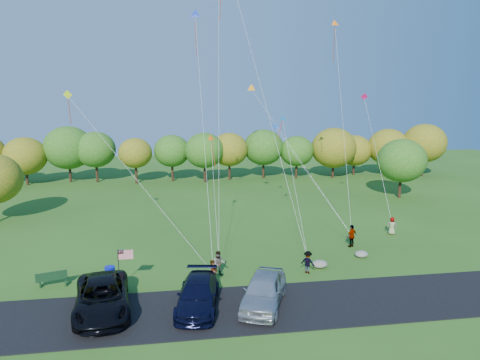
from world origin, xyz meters
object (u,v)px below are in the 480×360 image
object	(u,v)px
minivan_silver	(264,290)
flyer_e	(392,226)
park_bench	(52,279)
flyer_b	(219,263)
trash_barrel	(110,274)
minivan_dark	(102,297)
flyer_d	(352,236)
flyer_a	(213,274)
minivan_navy	(198,295)
flyer_c	(308,262)

from	to	relation	value
minivan_silver	flyer_e	xyz separation A→B (m)	(14.47, 11.90, -0.20)
flyer_e	park_bench	distance (m)	28.67
flyer_b	trash_barrel	xyz separation A→B (m)	(-7.45, 0.22, -0.39)
minivan_dark	trash_barrel	distance (m)	4.58
trash_barrel	minivan_silver	bearing A→B (deg)	-28.15
minivan_dark	flyer_b	world-z (taller)	minivan_dark
flyer_b	flyer_d	distance (m)	12.40
minivan_dark	flyer_d	size ratio (longest dim) A/B	3.41
minivan_silver	park_bench	xyz separation A→B (m)	(-13.28, 4.71, -0.44)
flyer_b	flyer_d	xyz separation A→B (m)	(11.64, 4.29, 0.07)
flyer_a	minivan_silver	bearing A→B (deg)	-100.71
minivan_dark	flyer_b	bearing A→B (deg)	22.92
flyer_e	minivan_navy	bearing A→B (deg)	59.40
flyer_c	flyer_d	xyz separation A→B (m)	(5.32, 4.79, 0.14)
flyer_c	trash_barrel	size ratio (longest dim) A/B	1.63
flyer_b	flyer_c	distance (m)	6.33
minivan_dark	flyer_e	bearing A→B (deg)	17.30
flyer_b	flyer_d	world-z (taller)	flyer_d
flyer_b	flyer_a	bearing A→B (deg)	-101.20
minivan_silver	park_bench	world-z (taller)	minivan_silver
minivan_dark	flyer_a	bearing A→B (deg)	12.03
park_bench	minivan_navy	bearing A→B (deg)	-41.86
minivan_silver	flyer_c	bearing A→B (deg)	68.87
flyer_e	park_bench	bearing A→B (deg)	41.65
flyer_c	trash_barrel	xyz separation A→B (m)	(-13.77, 0.72, -0.31)
flyer_d	flyer_e	distance (m)	5.69
flyer_c	flyer_e	bearing A→B (deg)	-106.18
flyer_b	flyer_c	size ratio (longest dim) A/B	1.09
minivan_dark	flyer_d	distance (m)	20.73
trash_barrel	flyer_c	bearing A→B (deg)	-3.00
trash_barrel	flyer_d	bearing A→B (deg)	12.04
minivan_navy	trash_barrel	world-z (taller)	minivan_navy
flyer_c	flyer_d	bearing A→B (deg)	-99.99
minivan_navy	minivan_dark	bearing A→B (deg)	-174.00
minivan_dark	flyer_c	size ratio (longest dim) A/B	4.00
minivan_dark	flyer_d	world-z (taller)	flyer_d
minivan_navy	flyer_c	xyz separation A→B (m)	(8.03, 4.14, -0.06)
flyer_b	park_bench	bearing A→B (deg)	-173.89
minivan_navy	flyer_b	xyz separation A→B (m)	(1.71, 4.63, 0.02)
flyer_a	park_bench	xyz separation A→B (m)	(-10.54, 1.67, -0.37)
flyer_d	park_bench	distance (m)	23.18
park_bench	trash_barrel	distance (m)	3.67
flyer_d	minivan_dark	bearing A→B (deg)	-3.93
flyer_b	park_bench	size ratio (longest dim) A/B	0.94
minivan_dark	minivan_silver	world-z (taller)	minivan_silver
minivan_silver	trash_barrel	bearing A→B (deg)	173.63
flyer_d	flyer_c	bearing A→B (deg)	13.50
minivan_dark	trash_barrel	bearing A→B (deg)	84.91
minivan_dark	minivan_silver	size ratio (longest dim) A/B	1.17
flyer_a	flyer_b	distance (m)	1.97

